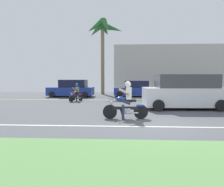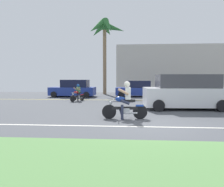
{
  "view_description": "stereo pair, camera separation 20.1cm",
  "coord_description": "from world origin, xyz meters",
  "px_view_note": "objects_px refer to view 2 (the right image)",
  "views": [
    {
      "loc": [
        -1.33,
        -7.86,
        1.8
      ],
      "look_at": [
        -1.88,
        2.92,
        0.99
      ],
      "focal_mm": 32.5,
      "sensor_mm": 36.0,
      "label": 1
    },
    {
      "loc": [
        -1.13,
        -7.84,
        1.8
      ],
      "look_at": [
        -1.88,
        2.92,
        0.99
      ],
      "focal_mm": 32.5,
      "sensor_mm": 36.0,
      "label": 2
    }
  ],
  "objects_px": {
    "suv_nearby": "(185,92)",
    "parked_car_1": "(137,89)",
    "parked_car_0": "(73,89)",
    "motorcyclist_distant": "(78,94)",
    "palm_tree_0": "(105,32)",
    "motorcyclist": "(125,103)"
  },
  "relations": [
    {
      "from": "palm_tree_0",
      "to": "motorcyclist",
      "type": "bearing_deg",
      "value": -80.47
    },
    {
      "from": "parked_car_1",
      "to": "motorcyclist_distant",
      "type": "height_order",
      "value": "parked_car_1"
    },
    {
      "from": "motorcyclist_distant",
      "to": "parked_car_1",
      "type": "bearing_deg",
      "value": 43.06
    },
    {
      "from": "motorcyclist",
      "to": "palm_tree_0",
      "type": "distance_m",
      "value": 15.4
    },
    {
      "from": "parked_car_0",
      "to": "palm_tree_0",
      "type": "distance_m",
      "value": 7.55
    },
    {
      "from": "palm_tree_0",
      "to": "motorcyclist_distant",
      "type": "height_order",
      "value": "palm_tree_0"
    },
    {
      "from": "parked_car_1",
      "to": "palm_tree_0",
      "type": "distance_m",
      "value": 7.58
    },
    {
      "from": "parked_car_1",
      "to": "parked_car_0",
      "type": "bearing_deg",
      "value": -173.71
    },
    {
      "from": "palm_tree_0",
      "to": "motorcyclist_distant",
      "type": "relative_size",
      "value": 5.68
    },
    {
      "from": "suv_nearby",
      "to": "parked_car_1",
      "type": "relative_size",
      "value": 1.25
    },
    {
      "from": "motorcyclist",
      "to": "parked_car_1",
      "type": "distance_m",
      "value": 11.26
    },
    {
      "from": "parked_car_0",
      "to": "parked_car_1",
      "type": "height_order",
      "value": "parked_car_0"
    },
    {
      "from": "parked_car_0",
      "to": "palm_tree_0",
      "type": "xyz_separation_m",
      "value": [
        2.76,
        3.35,
        6.18
      ]
    },
    {
      "from": "parked_car_1",
      "to": "motorcyclist",
      "type": "bearing_deg",
      "value": -95.45
    },
    {
      "from": "parked_car_0",
      "to": "parked_car_1",
      "type": "distance_m",
      "value": 6.2
    },
    {
      "from": "parked_car_0",
      "to": "parked_car_1",
      "type": "bearing_deg",
      "value": 6.29
    },
    {
      "from": "suv_nearby",
      "to": "parked_car_1",
      "type": "height_order",
      "value": "suv_nearby"
    },
    {
      "from": "motorcyclist_distant",
      "to": "motorcyclist",
      "type": "bearing_deg",
      "value": -60.72
    },
    {
      "from": "suv_nearby",
      "to": "motorcyclist_distant",
      "type": "distance_m",
      "value": 8.07
    },
    {
      "from": "suv_nearby",
      "to": "parked_car_1",
      "type": "distance_m",
      "value": 8.33
    },
    {
      "from": "motorcyclist",
      "to": "palm_tree_0",
      "type": "xyz_separation_m",
      "value": [
        -2.33,
        13.88,
        6.25
      ]
    },
    {
      "from": "parked_car_1",
      "to": "palm_tree_0",
      "type": "xyz_separation_m",
      "value": [
        -3.4,
        2.67,
        6.23
      ]
    }
  ]
}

